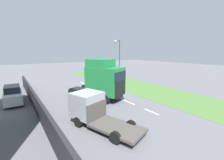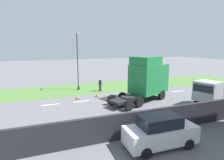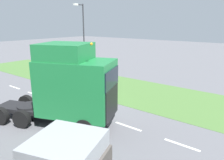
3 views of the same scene
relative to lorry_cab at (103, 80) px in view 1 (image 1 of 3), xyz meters
name	(u,v)px [view 1 (image 1 of 3)]	position (x,y,z in m)	size (l,w,h in m)	color
ground_plane	(109,94)	(-1.80, -1.45, -2.40)	(120.00, 120.00, 0.00)	slate
grass_verge	(141,88)	(-7.80, -1.45, -2.40)	(7.00, 44.00, 0.01)	#4C7538
lane_markings	(106,93)	(-1.80, -2.15, -2.40)	(0.16, 17.80, 0.00)	white
boundary_wall	(34,100)	(7.20, -1.45, -1.55)	(0.25, 24.00, 1.72)	#232328
lorry_cab	(103,80)	(0.00, 0.00, 0.00)	(5.00, 7.62, 4.91)	black
flatbed_truck	(92,108)	(3.98, 4.84, -1.08)	(3.78, 6.17, 2.50)	#999EA3
parked_car	(13,95)	(8.90, -4.45, -1.44)	(1.91, 4.36, 1.97)	silver
lamp_post	(119,63)	(-7.09, -6.24, 1.19)	(1.25, 0.27, 7.52)	black
pedestrian	(120,82)	(-5.34, -3.73, -1.58)	(0.39, 0.39, 1.68)	#333338
traffic_cone_lead	(103,86)	(-2.92, -4.92, -2.12)	(0.36, 0.36, 0.58)	black
traffic_cone_trailing	(95,84)	(-2.73, -7.22, -2.12)	(0.36, 0.36, 0.58)	black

